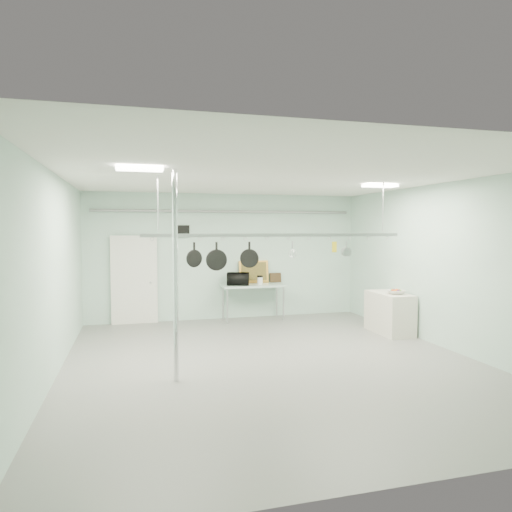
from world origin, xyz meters
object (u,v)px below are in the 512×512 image
object	(u,v)px
side_cabinet	(389,313)
skillet_left	(194,254)
skillet_mid	(217,256)
microwave	(238,279)
prep_table	(253,287)
coffee_canister	(260,281)
chrome_pole	(175,276)
fruit_bowl	(396,292)
pot_rack	(278,233)
skillet_right	(249,255)

from	to	relation	value
side_cabinet	skillet_left	world-z (taller)	skillet_left
skillet_mid	microwave	bearing A→B (deg)	71.14
prep_table	coffee_canister	distance (m)	0.24
microwave	prep_table	bearing A→B (deg)	-164.94
microwave	skillet_left	size ratio (longest dim) A/B	1.35
chrome_pole	coffee_canister	bearing A→B (deg)	59.19
prep_table	side_cabinet	bearing A→B (deg)	-40.79
fruit_bowl	pot_rack	bearing A→B (deg)	-163.48
chrome_pole	pot_rack	world-z (taller)	chrome_pole
pot_rack	microwave	bearing A→B (deg)	89.79
skillet_right	prep_table	bearing A→B (deg)	95.57
fruit_bowl	skillet_left	xyz separation A→B (m)	(-4.47, -0.88, 0.93)
coffee_canister	skillet_right	world-z (taller)	skillet_right
prep_table	skillet_left	world-z (taller)	skillet_left
skillet_left	skillet_right	bearing A→B (deg)	-22.03
skillet_left	chrome_pole	bearing A→B (deg)	-135.93
prep_table	coffee_canister	size ratio (longest dim) A/B	8.50
microwave	fruit_bowl	world-z (taller)	microwave
pot_rack	skillet_left	distance (m)	1.54
prep_table	chrome_pole	bearing A→B (deg)	-118.71
pot_rack	microwave	xyz separation A→B (m)	(0.01, 3.29, -1.17)
pot_rack	skillet_right	world-z (taller)	pot_rack
chrome_pole	skillet_right	bearing A→B (deg)	33.27
microwave	skillet_left	bearing A→B (deg)	79.59
chrome_pole	pot_rack	bearing A→B (deg)	25.35
coffee_canister	skillet_mid	bearing A→B (deg)	-117.44
fruit_bowl	skillet_mid	xyz separation A→B (m)	(-4.08, -0.88, 0.89)
microwave	fruit_bowl	size ratio (longest dim) A/B	1.47
side_cabinet	fruit_bowl	world-z (taller)	fruit_bowl
fruit_bowl	skillet_right	distance (m)	3.72
skillet_right	fruit_bowl	bearing A→B (deg)	35.41
coffee_canister	fruit_bowl	size ratio (longest dim) A/B	0.50
chrome_pole	microwave	size ratio (longest dim) A/B	5.80
prep_table	microwave	world-z (taller)	microwave
side_cabinet	fruit_bowl	distance (m)	0.54
side_cabinet	coffee_canister	world-z (taller)	coffee_canister
side_cabinet	prep_table	bearing A→B (deg)	139.21
skillet_mid	prep_table	bearing A→B (deg)	65.36
skillet_left	skillet_mid	world-z (taller)	same
pot_rack	skillet_right	size ratio (longest dim) A/B	10.61
skillet_mid	skillet_right	size ratio (longest dim) A/B	1.09
pot_rack	coffee_canister	size ratio (longest dim) A/B	25.49
side_cabinet	coffee_canister	bearing A→B (deg)	138.25
prep_table	skillet_right	xyz separation A→B (m)	(-0.93, -3.30, 1.03)
skillet_mid	skillet_right	xyz separation A→B (m)	(0.59, 0.00, 0.02)
fruit_bowl	skillet_left	size ratio (longest dim) A/B	0.92
skillet_right	skillet_left	bearing A→B (deg)	-158.72
side_cabinet	skillet_left	size ratio (longest dim) A/B	2.93
pot_rack	microwave	world-z (taller)	pot_rack
coffee_canister	skillet_left	xyz separation A→B (m)	(-2.06, -3.23, 0.88)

